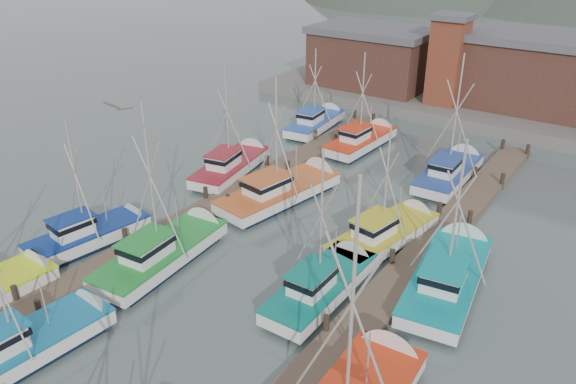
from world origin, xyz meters
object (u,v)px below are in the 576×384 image
Objects in this scene: boat_0 at (31,343)px; boat_4 at (168,250)px; lookout_tower at (448,59)px; boat_8 at (285,190)px; boat_12 at (364,140)px.

boat_0 is 9.06m from boat_4.
lookout_tower is at bearing 91.75° from boat_0.
boat_0 is at bearing -92.78° from lookout_tower.
boat_8 reaches higher than boat_12.
boat_8 is at bearing 94.01° from boat_0.
boat_12 reaches higher than boat_0.
boat_4 is at bearing -85.80° from boat_8.
boat_12 is at bearing 100.06° from boat_8.
lookout_tower is at bearing 82.71° from boat_12.
boat_4 is at bearing 99.08° from boat_0.
lookout_tower is 0.82× the size of boat_8.
lookout_tower is 24.85m from boat_8.
boat_0 is at bearing -90.72° from boat_4.
boat_8 is (-1.94, -24.30, -4.87)m from lookout_tower.
boat_8 is (0.17, 19.31, 0.01)m from boat_0.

